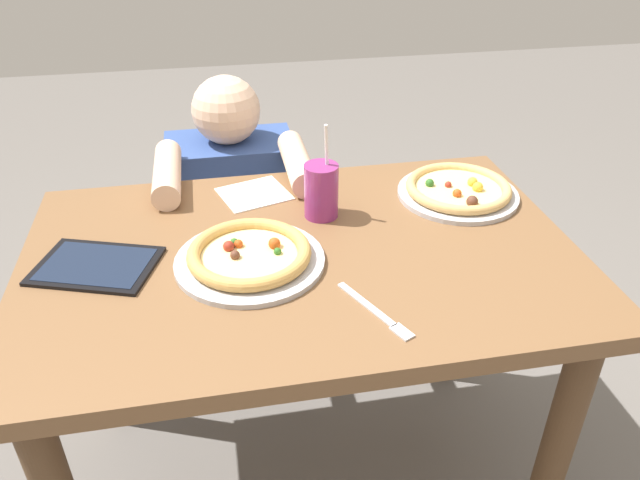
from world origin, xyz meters
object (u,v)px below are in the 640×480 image
object	(u,v)px
fork	(377,313)
pizza_near	(250,256)
pizza_far	(458,190)
tablet	(96,266)
drink_cup_colored	(321,191)
diner_seated	(237,237)

from	to	relation	value
fork	pizza_near	bearing A→B (deg)	136.00
pizza_near	pizza_far	world-z (taller)	pizza_far
pizza_far	tablet	distance (m)	0.87
drink_cup_colored	pizza_far	bearing A→B (deg)	5.07
pizza_near	fork	world-z (taller)	pizza_near
drink_cup_colored	fork	bearing A→B (deg)	-84.94
fork	diner_seated	distance (m)	0.91
drink_cup_colored	fork	size ratio (longest dim) A/B	1.20
pizza_near	drink_cup_colored	bearing A→B (deg)	42.64
tablet	pizza_far	bearing A→B (deg)	10.50
pizza_near	diner_seated	size ratio (longest dim) A/B	0.33
tablet	diner_seated	xyz separation A→B (m)	(0.31, 0.57, -0.32)
pizza_near	diner_seated	distance (m)	0.70
pizza_far	fork	bearing A→B (deg)	-127.86
tablet	pizza_near	bearing A→B (deg)	-7.81
fork	tablet	xyz separation A→B (m)	(-0.53, 0.25, 0.00)
fork	diner_seated	world-z (taller)	diner_seated
pizza_near	drink_cup_colored	distance (m)	0.25
pizza_far	tablet	size ratio (longest dim) A/B	1.06
pizza_near	diner_seated	world-z (taller)	diner_seated
pizza_near	pizza_far	size ratio (longest dim) A/B	1.05
fork	diner_seated	bearing A→B (deg)	105.14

